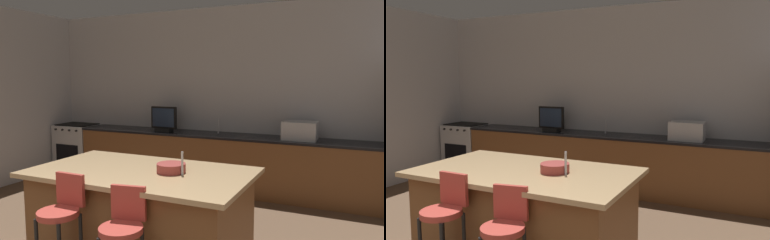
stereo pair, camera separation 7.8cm
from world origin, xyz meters
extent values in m
cube|color=#BCBCC1|center=(0.00, 5.06, 1.48)|extent=(7.23, 0.12, 2.95)
cube|color=brown|center=(-0.05, 4.68, 0.43)|extent=(4.99, 0.60, 0.87)
cube|color=black|center=(-0.05, 4.68, 0.89)|extent=(5.01, 0.62, 0.04)
cube|color=brown|center=(0.08, 2.18, 0.48)|extent=(1.98, 1.05, 0.77)
cube|color=tan|center=(0.08, 2.18, 0.88)|extent=(2.14, 1.21, 0.04)
cube|color=#B7BABF|center=(-2.94, 4.68, 0.45)|extent=(0.74, 0.60, 0.90)
cube|color=black|center=(-2.94, 4.37, 0.41)|extent=(0.52, 0.01, 0.33)
cube|color=black|center=(-2.94, 4.68, 0.91)|extent=(0.67, 0.50, 0.02)
cylinder|color=black|center=(-3.18, 4.36, 0.84)|extent=(0.04, 0.03, 0.04)
cylinder|color=black|center=(-3.02, 4.36, 0.84)|extent=(0.04, 0.03, 0.04)
cylinder|color=black|center=(-2.86, 4.36, 0.84)|extent=(0.04, 0.03, 0.04)
cylinder|color=black|center=(-2.69, 4.36, 0.84)|extent=(0.04, 0.03, 0.04)
cube|color=#B7BABF|center=(1.21, 4.68, 1.04)|extent=(0.48, 0.36, 0.27)
cube|color=black|center=(-1.02, 4.63, 0.93)|extent=(0.28, 0.16, 0.05)
cube|color=black|center=(-1.02, 4.63, 1.14)|extent=(0.46, 0.05, 0.37)
cube|color=#1E2D47|center=(-1.02, 4.60, 1.14)|extent=(0.41, 0.01, 0.31)
cylinder|color=#B2B2B7|center=(-0.09, 4.78, 1.02)|extent=(0.02, 0.02, 0.24)
cylinder|color=#B2B2B7|center=(0.52, 2.18, 1.02)|extent=(0.02, 0.02, 0.22)
cylinder|color=#B23D33|center=(-0.24, 1.41, 0.68)|extent=(0.34, 0.34, 0.05)
cube|color=#B23D33|center=(-0.24, 1.56, 0.85)|extent=(0.29, 0.04, 0.28)
cylinder|color=#B23D33|center=(0.37, 1.42, 0.64)|extent=(0.34, 0.34, 0.05)
cube|color=#B23D33|center=(0.34, 1.57, 0.81)|extent=(0.29, 0.09, 0.28)
cylinder|color=#993833|center=(0.38, 2.22, 0.95)|extent=(0.28, 0.28, 0.09)
cube|color=black|center=(0.36, 2.38, 0.91)|extent=(0.11, 0.16, 0.01)
camera|label=1|loc=(1.99, -0.82, 1.79)|focal=34.67mm
camera|label=2|loc=(2.06, -0.79, 1.79)|focal=34.67mm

